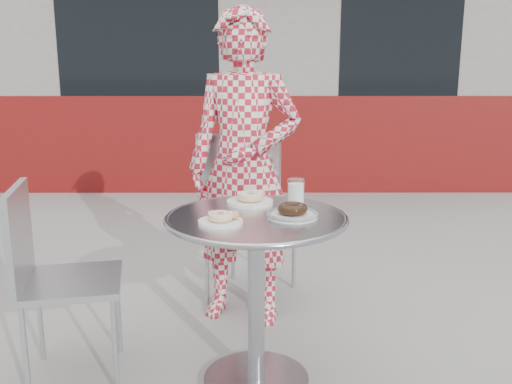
{
  "coord_description": "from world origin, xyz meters",
  "views": [
    {
      "loc": [
        -0.05,
        -2.22,
        1.36
      ],
      "look_at": [
        -0.04,
        0.11,
        0.82
      ],
      "focal_mm": 40.0,
      "sensor_mm": 36.0,
      "label": 1
    }
  ],
  "objects_px": {
    "plate_near": "(221,219)",
    "plate_checker": "(292,213)",
    "chair_far": "(251,248)",
    "milk_cup": "(296,193)",
    "bistro_table": "(256,259)",
    "seated_person": "(244,169)",
    "plate_far": "(251,199)",
    "chair_left": "(72,320)"
  },
  "relations": [
    {
      "from": "chair_left",
      "to": "milk_cup",
      "type": "height_order",
      "value": "milk_cup"
    },
    {
      "from": "bistro_table",
      "to": "milk_cup",
      "type": "height_order",
      "value": "milk_cup"
    },
    {
      "from": "seated_person",
      "to": "plate_checker",
      "type": "relative_size",
      "value": 7.81
    },
    {
      "from": "chair_left",
      "to": "seated_person",
      "type": "distance_m",
      "value": 1.1
    },
    {
      "from": "chair_far",
      "to": "milk_cup",
      "type": "distance_m",
      "value": 0.92
    },
    {
      "from": "bistro_table",
      "to": "chair_far",
      "type": "xyz_separation_m",
      "value": [
        -0.03,
        0.92,
        -0.26
      ]
    },
    {
      "from": "seated_person",
      "to": "milk_cup",
      "type": "relative_size",
      "value": 14.13
    },
    {
      "from": "milk_cup",
      "to": "plate_near",
      "type": "bearing_deg",
      "value": -137.61
    },
    {
      "from": "chair_left",
      "to": "seated_person",
      "type": "height_order",
      "value": "seated_person"
    },
    {
      "from": "bistro_table",
      "to": "seated_person",
      "type": "distance_m",
      "value": 0.71
    },
    {
      "from": "bistro_table",
      "to": "plate_far",
      "type": "distance_m",
      "value": 0.29
    },
    {
      "from": "bistro_table",
      "to": "milk_cup",
      "type": "xyz_separation_m",
      "value": [
        0.17,
        0.17,
        0.24
      ]
    },
    {
      "from": "plate_checker",
      "to": "milk_cup",
      "type": "height_order",
      "value": "milk_cup"
    },
    {
      "from": "seated_person",
      "to": "chair_far",
      "type": "bearing_deg",
      "value": 97.99
    },
    {
      "from": "plate_far",
      "to": "plate_checker",
      "type": "bearing_deg",
      "value": -52.78
    },
    {
      "from": "chair_far",
      "to": "chair_left",
      "type": "xyz_separation_m",
      "value": [
        -0.77,
        -0.86,
        -0.04
      ]
    },
    {
      "from": "plate_near",
      "to": "seated_person",
      "type": "bearing_deg",
      "value": 84.7
    },
    {
      "from": "bistro_table",
      "to": "plate_checker",
      "type": "height_order",
      "value": "plate_checker"
    },
    {
      "from": "chair_far",
      "to": "plate_near",
      "type": "relative_size",
      "value": 5.65
    },
    {
      "from": "chair_left",
      "to": "milk_cup",
      "type": "distance_m",
      "value": 1.11
    },
    {
      "from": "chair_far",
      "to": "milk_cup",
      "type": "xyz_separation_m",
      "value": [
        0.2,
        -0.75,
        0.5
      ]
    },
    {
      "from": "chair_far",
      "to": "seated_person",
      "type": "bearing_deg",
      "value": 101.51
    },
    {
      "from": "bistro_table",
      "to": "plate_checker",
      "type": "relative_size",
      "value": 3.61
    },
    {
      "from": "chair_far",
      "to": "milk_cup",
      "type": "height_order",
      "value": "chair_far"
    },
    {
      "from": "chair_far",
      "to": "plate_checker",
      "type": "height_order",
      "value": "chair_far"
    },
    {
      "from": "chair_left",
      "to": "plate_far",
      "type": "relative_size",
      "value": 4.26
    },
    {
      "from": "plate_checker",
      "to": "milk_cup",
      "type": "xyz_separation_m",
      "value": [
        0.03,
        0.19,
        0.04
      ]
    },
    {
      "from": "plate_near",
      "to": "plate_checker",
      "type": "height_order",
      "value": "plate_checker"
    },
    {
      "from": "chair_far",
      "to": "chair_left",
      "type": "distance_m",
      "value": 1.15
    },
    {
      "from": "bistro_table",
      "to": "chair_left",
      "type": "height_order",
      "value": "chair_left"
    },
    {
      "from": "seated_person",
      "to": "plate_far",
      "type": "xyz_separation_m",
      "value": [
        0.04,
        -0.46,
        -0.04
      ]
    },
    {
      "from": "chair_left",
      "to": "milk_cup",
      "type": "bearing_deg",
      "value": -94.89
    },
    {
      "from": "plate_far",
      "to": "plate_near",
      "type": "relative_size",
      "value": 1.17
    },
    {
      "from": "milk_cup",
      "to": "seated_person",
      "type": "bearing_deg",
      "value": 115.1
    },
    {
      "from": "plate_far",
      "to": "plate_near",
      "type": "xyz_separation_m",
      "value": [
        -0.11,
        -0.31,
        -0.0
      ]
    },
    {
      "from": "plate_near",
      "to": "plate_far",
      "type": "bearing_deg",
      "value": 70.58
    },
    {
      "from": "chair_far",
      "to": "plate_near",
      "type": "height_order",
      "value": "chair_far"
    },
    {
      "from": "seated_person",
      "to": "plate_near",
      "type": "xyz_separation_m",
      "value": [
        -0.07,
        -0.77,
        -0.04
      ]
    },
    {
      "from": "chair_left",
      "to": "plate_far",
      "type": "distance_m",
      "value": 0.93
    },
    {
      "from": "seated_person",
      "to": "milk_cup",
      "type": "xyz_separation_m",
      "value": [
        0.23,
        -0.5,
        -0.01
      ]
    },
    {
      "from": "seated_person",
      "to": "plate_near",
      "type": "relative_size",
      "value": 9.38
    },
    {
      "from": "chair_left",
      "to": "milk_cup",
      "type": "relative_size",
      "value": 7.48
    }
  ]
}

